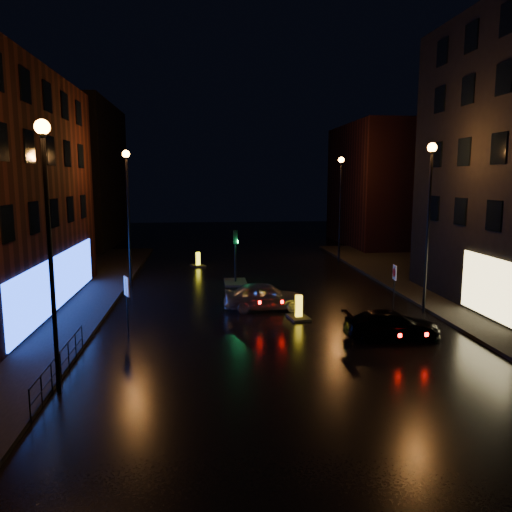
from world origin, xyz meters
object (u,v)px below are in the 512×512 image
at_px(traffic_signal, 235,276).
at_px(bollard_near, 299,314).
at_px(dark_sedan, 392,325).
at_px(road_sign_right, 394,276).
at_px(silver_hatchback, 264,296).
at_px(road_sign_left, 127,291).
at_px(bollard_far, 198,263).

bearing_deg(traffic_signal, bollard_near, -73.70).
xyz_separation_m(dark_sedan, bollard_near, (-3.33, 3.35, -0.33)).
bearing_deg(road_sign_right, silver_hatchback, -0.12).
xyz_separation_m(dark_sedan, road_sign_right, (1.87, 4.62, 1.14)).
bearing_deg(road_sign_right, bollard_near, 18.80).
bearing_deg(bollard_near, road_sign_right, 5.01).
distance_m(traffic_signal, road_sign_right, 10.65).
bearing_deg(bollard_near, road_sign_left, -176.84).
relative_size(silver_hatchback, bollard_near, 2.90).
distance_m(silver_hatchback, bollard_near, 2.40).
relative_size(silver_hatchback, bollard_far, 2.82).
bearing_deg(traffic_signal, road_sign_right, -43.35).
bearing_deg(dark_sedan, road_sign_right, -21.36).
bearing_deg(road_sign_left, silver_hatchback, 4.20).
xyz_separation_m(bollard_far, road_sign_left, (-2.84, -16.74, 1.67)).
bearing_deg(dark_sedan, bollard_far, 24.87).
distance_m(traffic_signal, bollard_near, 8.89).
height_order(dark_sedan, road_sign_left, road_sign_left).
bearing_deg(bollard_far, dark_sedan, -89.32).
distance_m(bollard_near, bollard_far, 15.90).
xyz_separation_m(silver_hatchback, dark_sedan, (4.76, -5.23, -0.12)).
height_order(bollard_far, road_sign_left, road_sign_left).
bearing_deg(silver_hatchback, road_sign_left, 119.71).
bearing_deg(traffic_signal, silver_hatchback, -80.94).
xyz_separation_m(traffic_signal, dark_sedan, (5.82, -11.88, 0.08)).
relative_size(traffic_signal, road_sign_left, 1.36).
xyz_separation_m(traffic_signal, road_sign_left, (-5.30, -10.16, 1.40)).
bearing_deg(bollard_far, road_sign_left, -123.11).
distance_m(bollard_far, road_sign_right, 17.23).
bearing_deg(silver_hatchback, traffic_signal, 9.90).
bearing_deg(dark_sedan, traffic_signal, 26.83).
height_order(bollard_near, road_sign_right, road_sign_right).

